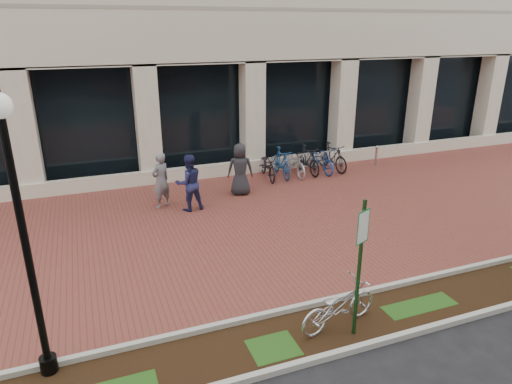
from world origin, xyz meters
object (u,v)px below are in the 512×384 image
object	(u,v)px
pedestrian_right	(240,169)
bollard	(376,155)
lamppost	(23,230)
pedestrian_mid	(189,183)
bike_rack_cluster	(300,161)
parking_sign	(361,254)
pedestrian_left	(161,180)
locked_bicycle	(339,305)

from	to	relation	value
pedestrian_right	bollard	xyz separation A→B (m)	(6.33, 1.23, -0.46)
lamppost	bollard	distance (m)	14.78
pedestrian_mid	bike_rack_cluster	size ratio (longest dim) A/B	0.50
parking_sign	lamppost	size ratio (longest dim) A/B	0.59
parking_sign	bike_rack_cluster	bearing A→B (deg)	46.02
lamppost	pedestrian_left	bearing A→B (deg)	65.38
pedestrian_right	locked_bicycle	bearing A→B (deg)	101.26
bollard	bike_rack_cluster	xyz separation A→B (m)	(-3.44, 0.05, 0.09)
locked_bicycle	pedestrian_left	size ratio (longest dim) A/B	0.99
locked_bicycle	pedestrian_right	xyz separation A→B (m)	(0.65, 7.58, 0.43)
lamppost	pedestrian_left	distance (m)	7.58
parking_sign	pedestrian_left	bearing A→B (deg)	82.32
pedestrian_left	locked_bicycle	bearing A→B (deg)	75.23
locked_bicycle	pedestrian_right	size ratio (longest dim) A/B	0.99
lamppost	pedestrian_mid	world-z (taller)	lamppost
lamppost	locked_bicycle	distance (m)	5.60
bollard	locked_bicycle	bearing A→B (deg)	-128.39
parking_sign	locked_bicycle	world-z (taller)	parking_sign
lamppost	pedestrian_right	size ratio (longest dim) A/B	2.59
parking_sign	lamppost	distance (m)	5.46
locked_bicycle	lamppost	bearing A→B (deg)	71.57
lamppost	pedestrian_right	distance (m)	9.19
parking_sign	bollard	xyz separation A→B (m)	(6.82, 9.14, -1.27)
pedestrian_left	pedestrian_mid	xyz separation A→B (m)	(0.77, -0.53, -0.00)
pedestrian_mid	bollard	xyz separation A→B (m)	(8.27, 1.99, -0.46)
parking_sign	pedestrian_mid	bearing A→B (deg)	77.65
lamppost	pedestrian_left	world-z (taller)	lamppost
pedestrian_right	bike_rack_cluster	distance (m)	3.19
pedestrian_right	bollard	world-z (taller)	pedestrian_right
pedestrian_mid	pedestrian_left	bearing A→B (deg)	-41.42
lamppost	pedestrian_right	bearing A→B (deg)	50.19
pedestrian_mid	bike_rack_cluster	distance (m)	5.26
lamppost	bike_rack_cluster	size ratio (longest dim) A/B	1.29
pedestrian_mid	bollard	bearing A→B (deg)	-173.24
parking_sign	pedestrian_right	world-z (taller)	parking_sign
parking_sign	pedestrian_left	world-z (taller)	parking_sign
locked_bicycle	pedestrian_mid	distance (m)	6.95
pedestrian_mid	bike_rack_cluster	xyz separation A→B (m)	(4.83, 2.05, -0.37)
lamppost	locked_bicycle	size ratio (longest dim) A/B	2.62
lamppost	pedestrian_mid	distance (m)	7.48
bike_rack_cluster	locked_bicycle	bearing A→B (deg)	-111.26
pedestrian_left	pedestrian_mid	size ratio (longest dim) A/B	1.00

